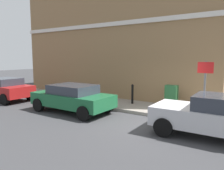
% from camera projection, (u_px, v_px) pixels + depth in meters
% --- Properties ---
extents(ground, '(80.00, 80.00, 0.00)m').
position_uv_depth(ground, '(154.00, 124.00, 8.51)').
color(ground, '#38383A').
extents(sidewalk, '(2.28, 30.00, 0.15)m').
position_uv_depth(sidewalk, '(76.00, 99.00, 13.47)').
color(sidewalk, gray).
rests_on(sidewalk, ground).
extents(corner_building, '(6.45, 13.61, 7.38)m').
position_uv_depth(corner_building, '(128.00, 43.00, 15.95)').
color(corner_building, olive).
rests_on(corner_building, ground).
extents(car_silver, '(1.84, 3.97, 1.40)m').
position_uv_depth(car_silver, '(217.00, 116.00, 6.96)').
color(car_silver, '#B7B7BC').
rests_on(car_silver, ground).
extents(car_green, '(1.93, 4.02, 1.32)m').
position_uv_depth(car_green, '(73.00, 97.00, 10.35)').
color(car_green, '#195933').
rests_on(car_green, ground).
extents(car_red, '(1.86, 4.00, 1.36)m').
position_uv_depth(car_red, '(4.00, 88.00, 13.31)').
color(car_red, maroon).
rests_on(car_red, ground).
extents(utility_cabinet, '(0.46, 0.61, 1.15)m').
position_uv_depth(utility_cabinet, '(171.00, 98.00, 10.33)').
color(utility_cabinet, '#1E4C28').
rests_on(utility_cabinet, sidewalk).
extents(bollard_near_cabinet, '(0.14, 0.14, 1.04)m').
position_uv_depth(bollard_near_cabinet, '(132.00, 93.00, 11.58)').
color(bollard_near_cabinet, black).
rests_on(bollard_near_cabinet, sidewalk).
extents(street_sign, '(0.08, 0.60, 2.30)m').
position_uv_depth(street_sign, '(205.00, 81.00, 8.64)').
color(street_sign, '#59595B').
rests_on(street_sign, sidewalk).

